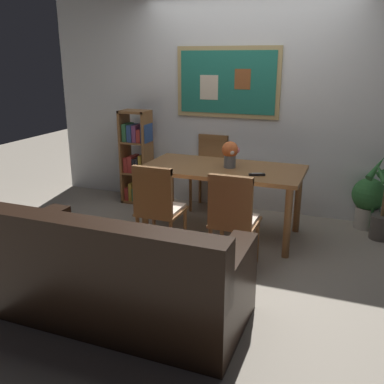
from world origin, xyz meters
TOP-DOWN VIEW (x-y plane):
  - ground_plane at (0.00, 0.00)m, footprint 12.00×12.00m
  - wall_back_with_painting at (-0.01, 1.34)m, footprint 5.20×0.14m
  - dining_table at (0.00, 0.40)m, footprint 1.66×0.84m
  - dining_chair_near_right at (0.34, -0.39)m, footprint 0.40×0.41m
  - dining_chair_near_left at (-0.38, -0.37)m, footprint 0.40×0.41m
  - dining_chair_far_left at (-0.40, 1.18)m, footprint 0.40×0.41m
  - leather_couch at (-0.22, -1.37)m, footprint 1.80×0.84m
  - bookshelf at (-1.35, 1.03)m, footprint 0.37×0.28m
  - potted_ivy at (1.46, 1.14)m, footprint 0.36×0.36m
  - potted_palm at (1.60, 0.87)m, footprint 0.41×0.42m
  - flower_vase at (0.07, 0.43)m, footprint 0.18×0.18m
  - tv_remote at (0.41, 0.21)m, footprint 0.16×0.10m

SIDE VIEW (x-z plane):
  - ground_plane at x=0.00m, z-range 0.00..0.00m
  - leather_couch at x=-0.22m, z-range -0.11..0.73m
  - potted_ivy at x=1.46m, z-range 0.04..0.61m
  - potted_palm at x=1.60m, z-range -0.08..0.85m
  - dining_chair_near_right at x=0.34m, z-range 0.08..0.99m
  - dining_chair_near_left at x=-0.38m, z-range 0.08..0.99m
  - dining_chair_far_left at x=-0.40m, z-range 0.08..0.99m
  - bookshelf at x=-1.35m, z-range -0.02..1.18m
  - dining_table at x=0.00m, z-range 0.28..1.01m
  - tv_remote at x=0.41m, z-range 0.74..0.76m
  - flower_vase at x=0.07m, z-range 0.76..1.03m
  - wall_back_with_painting at x=-0.01m, z-range 0.01..2.61m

